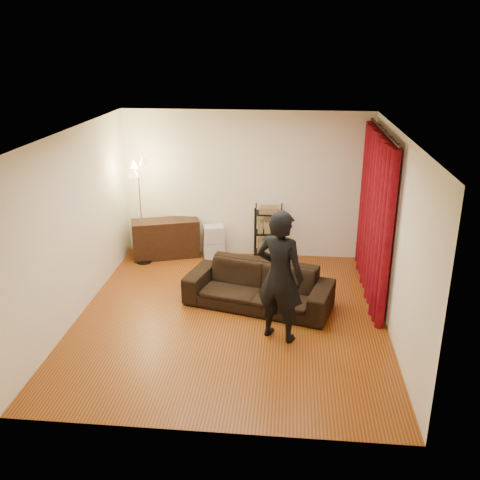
# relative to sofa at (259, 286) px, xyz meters

# --- Properties ---
(floor) EXTENTS (5.00, 5.00, 0.00)m
(floor) POSITION_rel_sofa_xyz_m (-0.37, -0.39, -0.32)
(floor) COLOR #8D4815
(floor) RESTS_ON ground
(ceiling) EXTENTS (5.00, 5.00, 0.00)m
(ceiling) POSITION_rel_sofa_xyz_m (-0.37, -0.39, 2.38)
(ceiling) COLOR white
(ceiling) RESTS_ON ground
(wall_back) EXTENTS (5.00, 0.00, 5.00)m
(wall_back) POSITION_rel_sofa_xyz_m (-0.37, 2.11, 1.03)
(wall_back) COLOR white
(wall_back) RESTS_ON ground
(wall_front) EXTENTS (5.00, 0.00, 5.00)m
(wall_front) POSITION_rel_sofa_xyz_m (-0.37, -2.89, 1.03)
(wall_front) COLOR white
(wall_front) RESTS_ON ground
(wall_left) EXTENTS (0.00, 5.00, 5.00)m
(wall_left) POSITION_rel_sofa_xyz_m (-2.62, -0.39, 1.03)
(wall_left) COLOR white
(wall_left) RESTS_ON ground
(wall_right) EXTENTS (0.00, 5.00, 5.00)m
(wall_right) POSITION_rel_sofa_xyz_m (1.88, -0.39, 1.03)
(wall_right) COLOR white
(wall_right) RESTS_ON ground
(curtain_rod) EXTENTS (0.04, 2.65, 0.04)m
(curtain_rod) POSITION_rel_sofa_xyz_m (1.78, 0.74, 2.26)
(curtain_rod) COLOR black
(curtain_rod) RESTS_ON wall_right
(curtain) EXTENTS (0.22, 2.65, 2.55)m
(curtain) POSITION_rel_sofa_xyz_m (1.76, 0.74, 0.95)
(curtain) COLOR maroon
(curtain) RESTS_ON ground
(sofa) EXTENTS (2.35, 1.40, 0.64)m
(sofa) POSITION_rel_sofa_xyz_m (0.00, 0.00, 0.00)
(sofa) COLOR black
(sofa) RESTS_ON ground
(person) EXTENTS (0.79, 0.68, 1.83)m
(person) POSITION_rel_sofa_xyz_m (0.33, -0.90, 0.59)
(person) COLOR black
(person) RESTS_ON ground
(media_cabinet) EXTENTS (1.31, 0.82, 0.72)m
(media_cabinet) POSITION_rel_sofa_xyz_m (-1.86, 1.84, 0.04)
(media_cabinet) COLOR #311C0F
(media_cabinet) RESTS_ON ground
(storage_boxes) EXTENTS (0.44, 0.39, 0.62)m
(storage_boxes) POSITION_rel_sofa_xyz_m (-0.96, 1.87, -0.01)
(storage_boxes) COLOR beige
(storage_boxes) RESTS_ON ground
(wire_shelf) EXTENTS (0.55, 0.45, 1.04)m
(wire_shelf) POSITION_rel_sofa_xyz_m (0.05, 1.89, 0.20)
(wire_shelf) COLOR black
(wire_shelf) RESTS_ON ground
(floor_lamp) EXTENTS (0.44, 0.44, 1.92)m
(floor_lamp) POSITION_rel_sofa_xyz_m (-2.21, 1.51, 0.64)
(floor_lamp) COLOR silver
(floor_lamp) RESTS_ON ground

